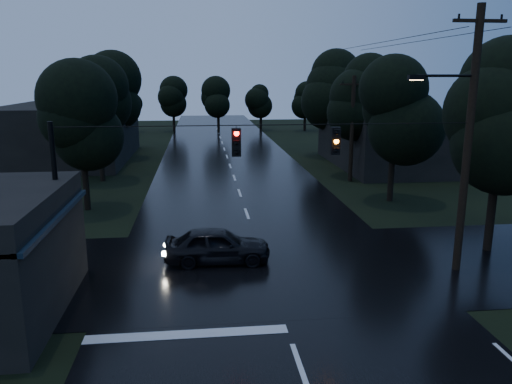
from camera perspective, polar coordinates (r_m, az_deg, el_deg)
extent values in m
cube|color=black|center=(37.42, -2.49, 1.60)|extent=(12.00, 120.00, 0.02)
cube|color=black|center=(20.19, 1.09, -8.66)|extent=(60.00, 9.00, 0.02)
cube|color=black|center=(16.78, -21.85, -2.68)|extent=(0.30, 7.00, 0.15)
cylinder|color=black|center=(14.72, -25.11, -12.26)|extent=(0.10, 0.10, 3.00)
cylinder|color=black|center=(20.09, -19.78, -5.04)|extent=(0.10, 0.10, 3.00)
cube|color=#EFBA5F|center=(15.63, -23.23, -6.64)|extent=(0.06, 1.60, 0.50)
cube|color=#EFBA5F|center=(18.10, -20.84, -3.78)|extent=(0.06, 1.20, 0.50)
cube|color=black|center=(44.11, 15.65, 5.79)|extent=(10.00, 14.00, 4.40)
cube|color=black|center=(48.24, -20.33, 6.42)|extent=(10.00, 16.00, 5.00)
cylinder|color=black|center=(20.36, 23.07, 5.05)|extent=(0.30, 0.30, 10.00)
cube|color=black|center=(20.29, 24.23, 17.42)|extent=(2.00, 0.12, 0.12)
cylinder|color=black|center=(19.69, 20.87, 12.31)|extent=(2.20, 0.10, 0.10)
cube|color=black|center=(19.21, 17.87, 12.38)|extent=(0.60, 0.25, 0.18)
cube|color=#FFB266|center=(19.22, 17.85, 12.09)|extent=(0.45, 0.18, 0.03)
cylinder|color=black|center=(36.41, 10.92, 7.03)|extent=(0.30, 0.30, 7.50)
cube|color=black|center=(36.22, 11.14, 11.98)|extent=(2.00, 0.12, 0.12)
cylinder|color=black|center=(18.83, -21.70, -1.64)|extent=(0.18, 0.18, 6.00)
cylinder|color=black|center=(17.83, 1.60, 7.67)|extent=(15.00, 0.03, 0.03)
cube|color=black|center=(17.77, -2.27, 5.70)|extent=(0.32, 0.25, 1.00)
sphere|color=#FF0C07|center=(17.62, -2.23, 5.64)|extent=(0.18, 0.18, 0.18)
cube|color=black|center=(18.38, 9.05, 5.80)|extent=(0.32, 0.25, 1.00)
sphere|color=orange|center=(18.24, 9.18, 5.73)|extent=(0.18, 0.18, 0.18)
cylinder|color=black|center=(24.00, 25.20, -2.85)|extent=(0.36, 0.36, 2.80)
sphere|color=black|center=(23.37, 26.02, 5.19)|extent=(4.48, 4.48, 4.48)
sphere|color=black|center=(23.26, 26.32, 8.11)|extent=(4.48, 4.48, 4.48)
sphere|color=black|center=(23.21, 26.62, 11.06)|extent=(4.48, 4.48, 4.48)
cylinder|color=black|center=(29.98, -18.83, 0.37)|extent=(0.36, 0.36, 2.45)
sphere|color=black|center=(29.50, -19.26, 6.01)|extent=(3.92, 3.92, 3.92)
sphere|color=black|center=(29.40, -19.42, 8.04)|extent=(3.92, 3.92, 3.92)
sphere|color=black|center=(29.34, -19.58, 10.08)|extent=(3.92, 3.92, 3.92)
cylinder|color=black|center=(37.78, -17.22, 3.15)|extent=(0.36, 0.36, 2.62)
sphere|color=black|center=(37.38, -17.55, 7.97)|extent=(4.20, 4.20, 4.20)
sphere|color=black|center=(37.31, -17.68, 9.69)|extent=(4.20, 4.20, 4.20)
sphere|color=black|center=(37.27, -17.80, 11.41)|extent=(4.20, 4.20, 4.20)
cylinder|color=black|center=(47.61, -15.77, 5.33)|extent=(0.36, 0.36, 2.80)
sphere|color=black|center=(47.29, -16.02, 9.41)|extent=(4.48, 4.48, 4.48)
sphere|color=black|center=(47.24, -16.12, 10.86)|extent=(4.48, 4.48, 4.48)
sphere|color=black|center=(47.21, -16.21, 12.31)|extent=(4.48, 4.48, 4.48)
cylinder|color=black|center=(31.41, 15.16, 1.34)|extent=(0.36, 0.36, 2.62)
sphere|color=black|center=(30.94, 15.51, 7.13)|extent=(4.20, 4.20, 4.20)
sphere|color=black|center=(30.85, 15.64, 9.21)|extent=(4.20, 4.20, 4.20)
sphere|color=black|center=(30.80, 15.77, 11.29)|extent=(4.20, 4.20, 4.20)
cylinder|color=black|center=(39.00, 11.74, 3.90)|extent=(0.36, 0.36, 2.80)
sphere|color=black|center=(38.61, 11.97, 8.88)|extent=(4.48, 4.48, 4.48)
sphere|color=black|center=(38.54, 12.06, 10.66)|extent=(4.48, 4.48, 4.48)
sphere|color=black|center=(38.52, 12.15, 12.44)|extent=(4.48, 4.48, 4.48)
cylinder|color=black|center=(48.64, 8.79, 5.93)|extent=(0.36, 0.36, 2.97)
sphere|color=black|center=(48.33, 8.94, 10.18)|extent=(4.76, 4.76, 4.76)
sphere|color=black|center=(48.28, 9.00, 11.69)|extent=(4.76, 4.76, 4.76)
sphere|color=black|center=(48.27, 9.05, 13.20)|extent=(4.76, 4.76, 4.76)
imported|color=black|center=(20.59, -4.43, -6.08)|extent=(4.36, 1.88, 1.47)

